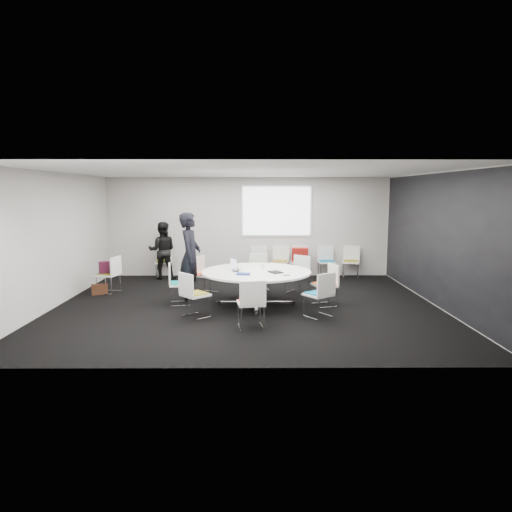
{
  "coord_description": "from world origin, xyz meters",
  "views": [
    {
      "loc": [
        0.14,
        -9.46,
        2.39
      ],
      "look_at": [
        0.2,
        0.4,
        1.0
      ],
      "focal_mm": 32.0,
      "sensor_mm": 36.0,
      "label": 1
    }
  ],
  "objects_px": {
    "chair_back_b": "(280,268)",
    "maroon_bag": "(108,267)",
    "chair_ring_h": "(319,303)",
    "chair_ring_g": "(251,313)",
    "chair_ring_b": "(298,282)",
    "chair_ring_d": "(206,282)",
    "conference_table": "(256,279)",
    "chair_spare_left": "(109,282)",
    "cup": "(262,266)",
    "chair_ring_e": "(179,292)",
    "chair_person_back": "(164,268)",
    "person_main": "(190,256)",
    "brown_bag": "(100,289)",
    "person_back": "(162,251)",
    "chair_back_e": "(351,268)",
    "chair_ring_f": "(195,303)",
    "chair_back_a": "(258,268)",
    "laptop": "(238,270)",
    "chair_back_c": "(299,268)",
    "chair_ring_c": "(260,279)",
    "chair_ring_a": "(325,293)",
    "chair_back_d": "(326,268)"
  },
  "relations": [
    {
      "from": "chair_ring_c",
      "to": "conference_table",
      "type": "bearing_deg",
      "value": 76.13
    },
    {
      "from": "chair_ring_f",
      "to": "chair_back_a",
      "type": "xyz_separation_m",
      "value": [
        1.25,
        4.11,
        0.0
      ]
    },
    {
      "from": "chair_spare_left",
      "to": "brown_bag",
      "type": "height_order",
      "value": "chair_spare_left"
    },
    {
      "from": "chair_back_d",
      "to": "chair_back_e",
      "type": "xyz_separation_m",
      "value": [
        0.68,
        -0.0,
        0.0
      ]
    },
    {
      "from": "chair_ring_b",
      "to": "chair_ring_d",
      "type": "relative_size",
      "value": 1.0
    },
    {
      "from": "chair_back_e",
      "to": "chair_ring_h",
      "type": "bearing_deg",
      "value": 85.61
    },
    {
      "from": "chair_ring_c",
      "to": "chair_ring_g",
      "type": "relative_size",
      "value": 1.0
    },
    {
      "from": "maroon_bag",
      "to": "chair_person_back",
      "type": "bearing_deg",
      "value": 64.3
    },
    {
      "from": "person_main",
      "to": "cup",
      "type": "xyz_separation_m",
      "value": [
        1.61,
        -0.26,
        -0.19
      ]
    },
    {
      "from": "chair_ring_h",
      "to": "chair_back_e",
      "type": "distance_m",
      "value": 4.37
    },
    {
      "from": "chair_ring_e",
      "to": "chair_spare_left",
      "type": "distance_m",
      "value": 2.17
    },
    {
      "from": "chair_ring_f",
      "to": "chair_ring_h",
      "type": "bearing_deg",
      "value": 48.38
    },
    {
      "from": "chair_ring_a",
      "to": "chair_back_e",
      "type": "xyz_separation_m",
      "value": [
        1.23,
        3.22,
        0.0
      ]
    },
    {
      "from": "chair_ring_c",
      "to": "chair_ring_h",
      "type": "xyz_separation_m",
      "value": [
        1.09,
        -2.45,
        0.0
      ]
    },
    {
      "from": "chair_back_d",
      "to": "chair_spare_left",
      "type": "distance_m",
      "value": 5.83
    },
    {
      "from": "chair_ring_g",
      "to": "brown_bag",
      "type": "height_order",
      "value": "chair_ring_g"
    },
    {
      "from": "chair_ring_c",
      "to": "chair_ring_g",
      "type": "height_order",
      "value": "same"
    },
    {
      "from": "chair_ring_b",
      "to": "person_main",
      "type": "height_order",
      "value": "person_main"
    },
    {
      "from": "chair_back_b",
      "to": "maroon_bag",
      "type": "relative_size",
      "value": 2.2
    },
    {
      "from": "chair_ring_h",
      "to": "chair_ring_g",
      "type": "bearing_deg",
      "value": 171.99
    },
    {
      "from": "chair_back_e",
      "to": "person_back",
      "type": "height_order",
      "value": "person_back"
    },
    {
      "from": "chair_back_d",
      "to": "laptop",
      "type": "xyz_separation_m",
      "value": [
        -2.38,
        -3.09,
        0.47
      ]
    },
    {
      "from": "chair_ring_f",
      "to": "chair_back_b",
      "type": "xyz_separation_m",
      "value": [
        1.86,
        4.09,
        0.0
      ]
    },
    {
      "from": "chair_back_e",
      "to": "brown_bag",
      "type": "relative_size",
      "value": 2.44
    },
    {
      "from": "person_main",
      "to": "person_back",
      "type": "bearing_deg",
      "value": 30.08
    },
    {
      "from": "chair_back_d",
      "to": "laptop",
      "type": "distance_m",
      "value": 3.93
    },
    {
      "from": "chair_ring_c",
      "to": "chair_ring_h",
      "type": "distance_m",
      "value": 2.68
    },
    {
      "from": "chair_ring_b",
      "to": "laptop",
      "type": "bearing_deg",
      "value": 77.08
    },
    {
      "from": "person_main",
      "to": "chair_spare_left",
      "type": "bearing_deg",
      "value": 79.76
    },
    {
      "from": "chair_back_e",
      "to": "brown_bag",
      "type": "xyz_separation_m",
      "value": [
        -6.36,
        -2.11,
        -0.16
      ]
    },
    {
      "from": "chair_back_b",
      "to": "chair_back_c",
      "type": "relative_size",
      "value": 1.0
    },
    {
      "from": "cup",
      "to": "chair_ring_e",
      "type": "bearing_deg",
      "value": -170.09
    },
    {
      "from": "conference_table",
      "to": "chair_spare_left",
      "type": "relative_size",
      "value": 2.63
    },
    {
      "from": "chair_person_back",
      "to": "person_main",
      "type": "relative_size",
      "value": 0.45
    },
    {
      "from": "chair_back_a",
      "to": "chair_back_b",
      "type": "xyz_separation_m",
      "value": [
        0.61,
        -0.02,
        0.0
      ]
    },
    {
      "from": "chair_back_a",
      "to": "chair_ring_c",
      "type": "bearing_deg",
      "value": 98.36
    },
    {
      "from": "person_main",
      "to": "laptop",
      "type": "relative_size",
      "value": 5.41
    },
    {
      "from": "chair_ring_c",
      "to": "chair_back_a",
      "type": "distance_m",
      "value": 1.66
    },
    {
      "from": "chair_ring_d",
      "to": "chair_ring_h",
      "type": "bearing_deg",
      "value": 74.35
    },
    {
      "from": "chair_ring_e",
      "to": "laptop",
      "type": "bearing_deg",
      "value": 79.98
    },
    {
      "from": "chair_back_b",
      "to": "chair_ring_a",
      "type": "bearing_deg",
      "value": 115.13
    },
    {
      "from": "chair_ring_f",
      "to": "chair_back_d",
      "type": "distance_m",
      "value": 5.2
    },
    {
      "from": "chair_ring_b",
      "to": "cup",
      "type": "relative_size",
      "value": 9.78
    },
    {
      "from": "cup",
      "to": "brown_bag",
      "type": "bearing_deg",
      "value": 170.18
    },
    {
      "from": "chair_person_back",
      "to": "person_back",
      "type": "distance_m",
      "value": 0.54
    },
    {
      "from": "chair_ring_g",
      "to": "chair_back_c",
      "type": "xyz_separation_m",
      "value": [
        1.32,
        4.77,
        0.0
      ]
    },
    {
      "from": "person_back",
      "to": "maroon_bag",
      "type": "xyz_separation_m",
      "value": [
        -0.94,
        -1.78,
        -0.17
      ]
    },
    {
      "from": "person_back",
      "to": "chair_ring_b",
      "type": "bearing_deg",
      "value": 146.42
    },
    {
      "from": "chair_ring_a",
      "to": "chair_ring_d",
      "type": "bearing_deg",
      "value": 47.11
    },
    {
      "from": "chair_back_c",
      "to": "chair_ring_g",
      "type": "bearing_deg",
      "value": 87.27
    }
  ]
}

